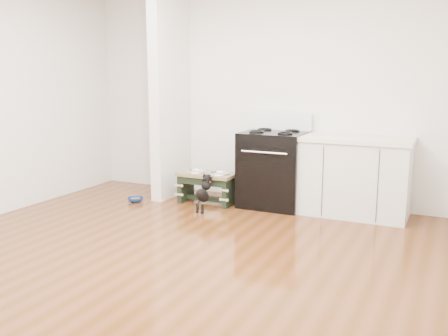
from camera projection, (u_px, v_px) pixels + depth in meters
ground at (163, 260)px, 4.40m from camera, size 5.00×5.00×0.00m
room_shell at (159, 73)px, 4.10m from camera, size 5.00×5.00×5.00m
partition_wall at (170, 94)px, 6.50m from camera, size 0.15×0.80×2.70m
oven_range at (274, 168)px, 6.12m from camera, size 0.76×0.69×1.14m
cabinet_run at (355, 177)px, 5.73m from camera, size 1.24×0.64×0.91m
dog_feeder at (207, 182)px, 6.27m from camera, size 0.71×0.38×0.41m
puppy at (204, 191)px, 5.93m from camera, size 0.13×0.37×0.44m
floor_bowl at (136, 200)px, 6.37m from camera, size 0.25×0.25×0.06m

